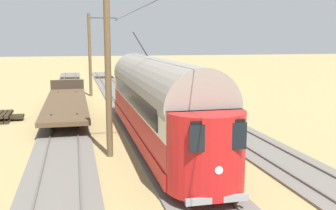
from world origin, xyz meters
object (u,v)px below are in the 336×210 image
object	(u,v)px
vintage_streetcar	(156,98)
catenary_pole_foreground	(91,54)
flatcar_adjacent	(66,103)
catenary_pole_mid_near	(110,68)
track_end_bumper	(68,97)
spare_tie_stack	(4,117)

from	to	relation	value
vintage_streetcar	catenary_pole_foreground	world-z (taller)	catenary_pole_foreground
vintage_streetcar	flatcar_adjacent	bearing A→B (deg)	-62.45
flatcar_adjacent	catenary_pole_mid_near	bearing A→B (deg)	101.25
flatcar_adjacent	catenary_pole_foreground	distance (m)	9.83
vintage_streetcar	track_end_bumper	distance (m)	15.81
flatcar_adjacent	catenary_pole_mid_near	xyz separation A→B (m)	(-2.15, 10.79, 3.09)
catenary_pole_mid_near	track_end_bumper	world-z (taller)	catenary_pole_mid_near
vintage_streetcar	catenary_pole_foreground	size ratio (longest dim) A/B	2.37
vintage_streetcar	catenary_pole_mid_near	bearing A→B (deg)	38.67
vintage_streetcar	spare_tie_stack	size ratio (longest dim) A/B	7.49
catenary_pole_foreground	flatcar_adjacent	bearing A→B (deg)	76.70
spare_tie_stack	catenary_pole_foreground	bearing A→B (deg)	-120.10
track_end_bumper	vintage_streetcar	bearing A→B (deg)	107.04
catenary_pole_foreground	vintage_streetcar	bearing A→B (deg)	97.81
spare_tie_stack	track_end_bumper	bearing A→B (deg)	-117.35
track_end_bumper	flatcar_adjacent	bearing A→B (deg)	90.00
catenary_pole_foreground	spare_tie_stack	xyz separation A→B (m)	(6.02, 10.39, -3.68)
vintage_streetcar	flatcar_adjacent	world-z (taller)	vintage_streetcar
vintage_streetcar	spare_tie_stack	distance (m)	11.50
vintage_streetcar	catenary_pole_mid_near	world-z (taller)	catenary_pole_mid_near
vintage_streetcar	catenary_pole_mid_near	size ratio (longest dim) A/B	2.37
flatcar_adjacent	track_end_bumper	size ratio (longest dim) A/B	8.11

